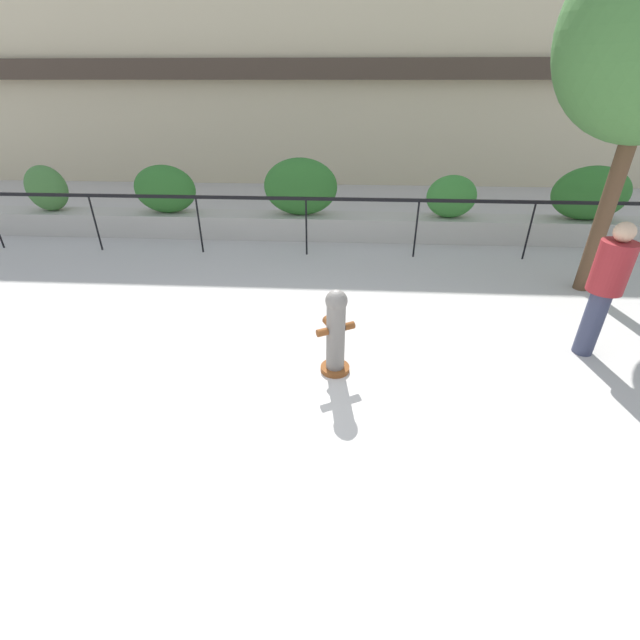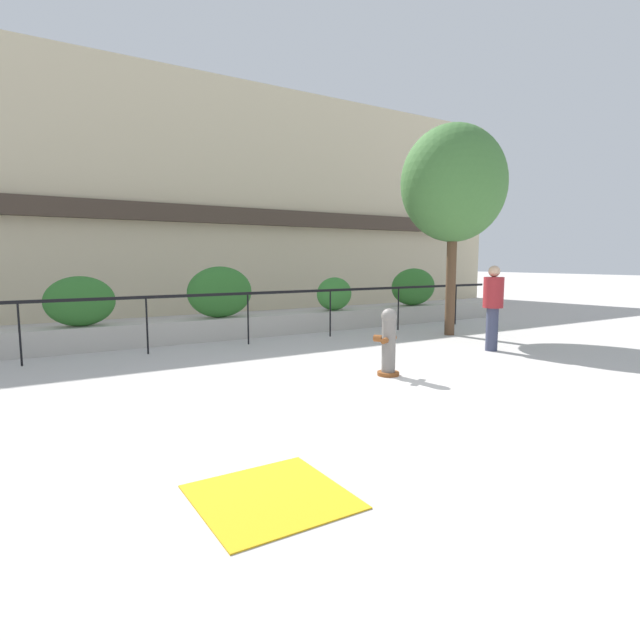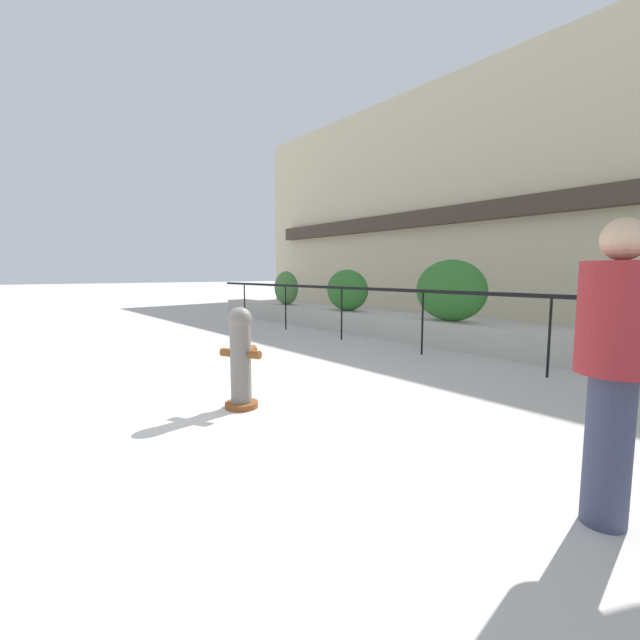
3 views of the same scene
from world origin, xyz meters
name	(u,v)px [view 2 (image 2 of 3)]	position (x,y,z in m)	size (l,w,h in m)	color
ground_plane	(394,395)	(0.00, 0.00, 0.00)	(120.00, 120.00, 0.00)	#BCB7B2
building_facade	(159,195)	(0.00, 11.98, 3.99)	(30.00, 1.36, 8.00)	beige
planter_wall_low	(230,327)	(0.00, 6.00, 0.25)	(18.00, 0.70, 0.50)	#B7B2A8
fence_railing_segment	(248,298)	(0.00, 4.90, 1.02)	(15.00, 0.05, 1.15)	black
hedge_bush_1	(80,301)	(-3.19, 6.00, 1.01)	(1.36, 0.61, 1.02)	#2D6B28
hedge_bush_2	(220,292)	(-0.21, 6.00, 1.10)	(1.57, 0.58, 1.19)	#2D6B28
hedge_bush_3	(334,294)	(2.99, 6.00, 0.94)	(1.05, 0.56, 0.88)	#387F33
hedge_bush_4	(414,287)	(5.81, 6.00, 1.05)	(1.59, 0.69, 1.10)	#2D6B28
fire_hydrant	(388,341)	(0.69, 0.97, 0.55)	(0.48, 0.49, 1.08)	brown
street_tree	(454,184)	(4.80, 3.57, 3.64)	(2.64, 2.37, 5.04)	brown
pedestrian	(493,302)	(3.90, 1.57, 0.99)	(0.55, 0.55, 1.73)	#383D56
tactile_warning_pad	(271,497)	(-2.75, -1.77, 0.01)	(1.12, 1.12, 0.01)	gold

